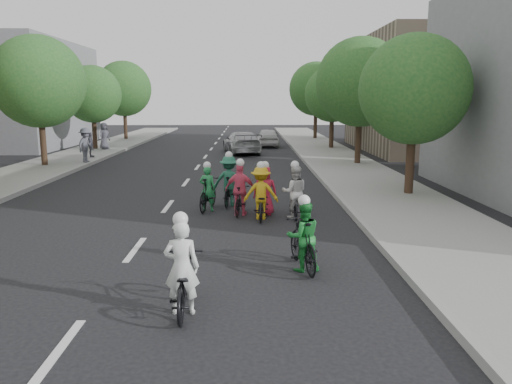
{
  "coord_description": "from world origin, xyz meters",
  "views": [
    {
      "loc": [
        2.8,
        -11.78,
        3.63
      ],
      "look_at": [
        2.99,
        2.29,
        1.0
      ],
      "focal_mm": 35.0,
      "sensor_mm": 36.0,
      "label": 1
    }
  ],
  "objects_px": {
    "cyclist_0": "(183,279)",
    "cyclist_7": "(229,185)",
    "cyclist_6": "(294,197)",
    "spectator_0": "(86,145)",
    "cyclist_1": "(303,241)",
    "cyclist_4": "(265,196)",
    "spectator_2": "(104,136)",
    "cyclist_3": "(240,194)",
    "follow_car_trail": "(268,137)",
    "cyclist_2": "(261,198)",
    "cyclist_5": "(208,192)",
    "spectator_1": "(91,145)",
    "follow_car_lead": "(242,142)"
  },
  "relations": [
    {
      "from": "cyclist_0",
      "to": "follow_car_trail",
      "type": "height_order",
      "value": "cyclist_0"
    },
    {
      "from": "spectator_1",
      "to": "cyclist_7",
      "type": "bearing_deg",
      "value": -160.46
    },
    {
      "from": "cyclist_4",
      "to": "follow_car_lead",
      "type": "bearing_deg",
      "value": -80.46
    },
    {
      "from": "cyclist_3",
      "to": "cyclist_7",
      "type": "height_order",
      "value": "cyclist_7"
    },
    {
      "from": "cyclist_0",
      "to": "cyclist_7",
      "type": "distance_m",
      "value": 8.76
    },
    {
      "from": "cyclist_7",
      "to": "spectator_1",
      "type": "height_order",
      "value": "cyclist_7"
    },
    {
      "from": "cyclist_3",
      "to": "cyclist_4",
      "type": "bearing_deg",
      "value": -162.93
    },
    {
      "from": "cyclist_1",
      "to": "cyclist_4",
      "type": "bearing_deg",
      "value": -93.67
    },
    {
      "from": "cyclist_1",
      "to": "cyclist_7",
      "type": "bearing_deg",
      "value": -85.21
    },
    {
      "from": "cyclist_4",
      "to": "spectator_2",
      "type": "height_order",
      "value": "spectator_2"
    },
    {
      "from": "cyclist_5",
      "to": "cyclist_6",
      "type": "bearing_deg",
      "value": 170.53
    },
    {
      "from": "cyclist_7",
      "to": "cyclist_2",
      "type": "bearing_deg",
      "value": 126.35
    },
    {
      "from": "cyclist_1",
      "to": "cyclist_7",
      "type": "height_order",
      "value": "cyclist_7"
    },
    {
      "from": "cyclist_0",
      "to": "cyclist_2",
      "type": "distance_m",
      "value": 6.98
    },
    {
      "from": "cyclist_4",
      "to": "cyclist_5",
      "type": "distance_m",
      "value": 1.96
    },
    {
      "from": "cyclist_4",
      "to": "spectator_2",
      "type": "relative_size",
      "value": 0.92
    },
    {
      "from": "cyclist_6",
      "to": "spectator_0",
      "type": "xyz_separation_m",
      "value": [
        -10.49,
        12.79,
        0.46
      ]
    },
    {
      "from": "cyclist_7",
      "to": "spectator_0",
      "type": "height_order",
      "value": "spectator_0"
    },
    {
      "from": "cyclist_1",
      "to": "follow_car_trail",
      "type": "height_order",
      "value": "cyclist_1"
    },
    {
      "from": "cyclist_3",
      "to": "spectator_1",
      "type": "bearing_deg",
      "value": -47.48
    },
    {
      "from": "cyclist_0",
      "to": "cyclist_6",
      "type": "height_order",
      "value": "cyclist_0"
    },
    {
      "from": "cyclist_2",
      "to": "follow_car_trail",
      "type": "height_order",
      "value": "cyclist_2"
    },
    {
      "from": "cyclist_5",
      "to": "spectator_1",
      "type": "xyz_separation_m",
      "value": [
        -8.24,
        14.17,
        0.3
      ]
    },
    {
      "from": "cyclist_4",
      "to": "spectator_0",
      "type": "height_order",
      "value": "spectator_0"
    },
    {
      "from": "spectator_1",
      "to": "spectator_2",
      "type": "distance_m",
      "value": 5.0
    },
    {
      "from": "spectator_2",
      "to": "cyclist_3",
      "type": "bearing_deg",
      "value": -132.92
    },
    {
      "from": "follow_car_lead",
      "to": "spectator_0",
      "type": "xyz_separation_m",
      "value": [
        -8.6,
        -5.94,
        0.37
      ]
    },
    {
      "from": "cyclist_3",
      "to": "cyclist_6",
      "type": "bearing_deg",
      "value": 177.93
    },
    {
      "from": "cyclist_0",
      "to": "follow_car_trail",
      "type": "relative_size",
      "value": 0.44
    },
    {
      "from": "cyclist_2",
      "to": "cyclist_1",
      "type": "bearing_deg",
      "value": 102.26
    },
    {
      "from": "cyclist_1",
      "to": "follow_car_lead",
      "type": "relative_size",
      "value": 0.38
    },
    {
      "from": "cyclist_4",
      "to": "cyclist_7",
      "type": "distance_m",
      "value": 1.8
    },
    {
      "from": "cyclist_0",
      "to": "cyclist_5",
      "type": "bearing_deg",
      "value": -90.4
    },
    {
      "from": "cyclist_0",
      "to": "follow_car_trail",
      "type": "distance_m",
      "value": 30.72
    },
    {
      "from": "cyclist_4",
      "to": "follow_car_lead",
      "type": "relative_size",
      "value": 0.34
    },
    {
      "from": "cyclist_3",
      "to": "spectator_2",
      "type": "relative_size",
      "value": 0.97
    },
    {
      "from": "cyclist_1",
      "to": "cyclist_7",
      "type": "relative_size",
      "value": 1.02
    },
    {
      "from": "cyclist_3",
      "to": "cyclist_2",
      "type": "bearing_deg",
      "value": 152.44
    },
    {
      "from": "cyclist_7",
      "to": "follow_car_trail",
      "type": "relative_size",
      "value": 0.46
    },
    {
      "from": "follow_car_trail",
      "to": "spectator_2",
      "type": "xyz_separation_m",
      "value": [
        -11.64,
        -3.47,
        0.38
      ]
    },
    {
      "from": "cyclist_1",
      "to": "cyclist_6",
      "type": "relative_size",
      "value": 1.07
    },
    {
      "from": "cyclist_1",
      "to": "spectator_2",
      "type": "xyz_separation_m",
      "value": [
        -11.34,
        25.01,
        0.44
      ]
    },
    {
      "from": "follow_car_lead",
      "to": "spectator_2",
      "type": "height_order",
      "value": "spectator_2"
    },
    {
      "from": "follow_car_trail",
      "to": "spectator_0",
      "type": "distance_m",
      "value": 15.16
    },
    {
      "from": "cyclist_0",
      "to": "spectator_0",
      "type": "distance_m",
      "value": 21.27
    },
    {
      "from": "cyclist_7",
      "to": "spectator_0",
      "type": "relative_size",
      "value": 0.99
    },
    {
      "from": "spectator_2",
      "to": "follow_car_trail",
      "type": "bearing_deg",
      "value": -52.89
    },
    {
      "from": "cyclist_3",
      "to": "spectator_1",
      "type": "height_order",
      "value": "cyclist_3"
    },
    {
      "from": "cyclist_7",
      "to": "spectator_0",
      "type": "bearing_deg",
      "value": -44.54
    },
    {
      "from": "cyclist_0",
      "to": "cyclist_3",
      "type": "distance_m",
      "value": 7.36
    }
  ]
}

